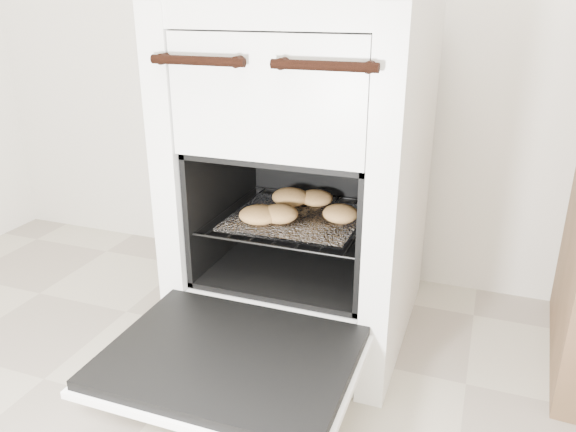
% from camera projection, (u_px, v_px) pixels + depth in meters
% --- Properties ---
extents(stove, '(0.58, 0.65, 0.89)m').
position_uv_depth(stove, '(306.00, 181.00, 1.51)').
color(stove, white).
rests_on(stove, ground).
extents(oven_door, '(0.52, 0.41, 0.04)m').
position_uv_depth(oven_door, '(230.00, 360.00, 1.17)').
color(oven_door, black).
rests_on(oven_door, stove).
extents(oven_rack, '(0.42, 0.41, 0.01)m').
position_uv_depth(oven_rack, '(298.00, 218.00, 1.48)').
color(oven_rack, black).
rests_on(oven_rack, stove).
extents(foil_sheet, '(0.33, 0.29, 0.01)m').
position_uv_depth(foil_sheet, '(296.00, 218.00, 1.46)').
color(foil_sheet, silver).
rests_on(foil_sheet, oven_rack).
extents(baked_rolls, '(0.30, 0.29, 0.05)m').
position_uv_depth(baked_rolls, '(295.00, 207.00, 1.47)').
color(baked_rolls, tan).
rests_on(baked_rolls, foil_sheet).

